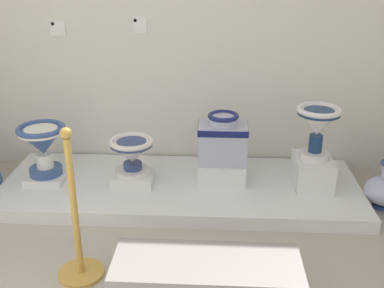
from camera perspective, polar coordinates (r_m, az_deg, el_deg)
name	(u,v)px	position (r m, az deg, el deg)	size (l,w,h in m)	color
display_platform	(180,188)	(3.76, -1.48, -5.46)	(2.86, 1.04, 0.11)	white
plinth_block_slender_white	(47,177)	(3.93, -17.47, -3.91)	(0.30, 0.29, 0.06)	white
antique_toilet_slender_white	(42,142)	(3.81, -18.00, 0.21)	(0.38, 0.38, 0.41)	#375392
plinth_block_squat_floral	(133,178)	(3.74, -7.26, -4.21)	(0.32, 0.28, 0.08)	white
antique_toilet_squat_floral	(132,152)	(3.64, -7.43, -0.96)	(0.35, 0.35, 0.30)	white
plinth_block_tall_cobalt	(222,171)	(3.75, 3.70, -3.30)	(0.37, 0.32, 0.16)	white
antique_toilet_tall_cobalt	(223,138)	(3.63, 3.81, 0.71)	(0.39, 0.26, 0.40)	silver
plinth_block_leftmost	(312,171)	(3.77, 14.65, -3.30)	(0.28, 0.39, 0.23)	white
antique_toilet_leftmost	(318,124)	(3.62, 15.26, 2.45)	(0.34, 0.34, 0.42)	white
info_placard_first	(58,28)	(4.11, -16.25, 13.56)	(0.13, 0.01, 0.12)	white
info_placard_second	(140,25)	(3.94, -6.47, 14.38)	(0.11, 0.01, 0.13)	white
stanchion_post_near_left	(78,239)	(2.85, -13.95, -11.26)	(0.28, 0.28, 0.96)	gold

